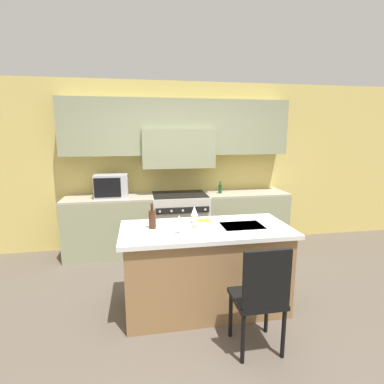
% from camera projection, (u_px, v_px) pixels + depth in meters
% --- Properties ---
extents(ground_plane, '(10.00, 10.00, 0.00)m').
position_uv_depth(ground_plane, '(206.00, 321.00, 3.05)').
color(ground_plane, brown).
extents(back_cabinetry, '(10.00, 0.46, 2.70)m').
position_uv_depth(back_cabinetry, '(177.00, 151.00, 4.86)').
color(back_cabinetry, '#DBC166').
rests_on(back_cabinetry, ground_plane).
extents(back_counter, '(3.53, 0.62, 0.93)m').
position_uv_depth(back_counter, '(180.00, 222.00, 4.84)').
color(back_counter, gray).
rests_on(back_counter, ground_plane).
extents(range_stove, '(0.87, 0.70, 0.94)m').
position_uv_depth(range_stove, '(180.00, 222.00, 4.82)').
color(range_stove, beige).
rests_on(range_stove, ground_plane).
extents(microwave, '(0.49, 0.37, 0.35)m').
position_uv_depth(microwave, '(112.00, 186.00, 4.54)').
color(microwave, '#B7B7BC').
rests_on(microwave, back_counter).
extents(kitchen_island, '(1.79, 0.84, 0.91)m').
position_uv_depth(kitchen_island, '(206.00, 267.00, 3.24)').
color(kitchen_island, olive).
rests_on(kitchen_island, ground_plane).
extents(island_chair, '(0.42, 0.40, 0.99)m').
position_uv_depth(island_chair, '(261.00, 294.00, 2.52)').
color(island_chair, black).
rests_on(island_chair, ground_plane).
extents(wine_bottle, '(0.08, 0.08, 0.27)m').
position_uv_depth(wine_bottle, '(152.00, 219.00, 3.11)').
color(wine_bottle, '#422314').
rests_on(wine_bottle, kitchen_island).
extents(wine_glass_near, '(0.08, 0.08, 0.19)m').
position_uv_depth(wine_glass_near, '(179.00, 221.00, 2.93)').
color(wine_glass_near, white).
rests_on(wine_glass_near, kitchen_island).
extents(wine_glass_far, '(0.08, 0.08, 0.19)m').
position_uv_depth(wine_glass_far, '(194.00, 211.00, 3.29)').
color(wine_glass_far, white).
rests_on(wine_glass_far, kitchen_island).
extents(fruit_bowl, '(0.22, 0.22, 0.10)m').
position_uv_depth(fruit_bowl, '(204.00, 224.00, 3.15)').
color(fruit_bowl, silver).
rests_on(fruit_bowl, kitchen_island).
extents(oil_bottle_on_counter, '(0.05, 0.05, 0.20)m').
position_uv_depth(oil_bottle_on_counter, '(220.00, 189.00, 4.84)').
color(oil_bottle_on_counter, '#194723').
rests_on(oil_bottle_on_counter, back_counter).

